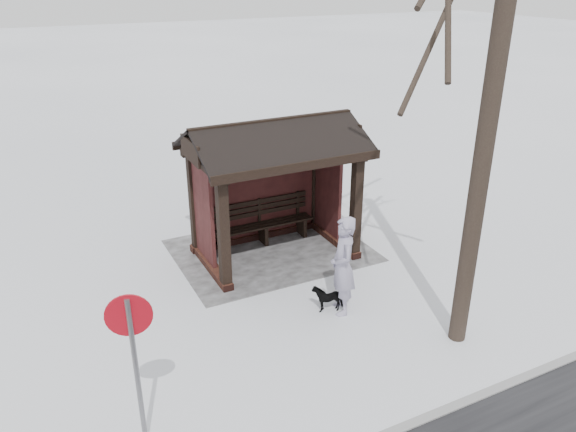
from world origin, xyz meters
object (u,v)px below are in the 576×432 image
Objects in this scene: dog at (329,297)px; road_sign at (132,339)px; pedestrian at (343,266)px; bus_shelter at (271,160)px.

dog is 4.41m from road_sign.
pedestrian is 3.17× the size of dog.
bus_shelter is at bearing -118.71° from road_sign.
road_sign is at bearing -54.38° from dog.
dog is (0.04, 2.59, -1.91)m from bus_shelter.
road_sign is (3.88, 4.24, -0.51)m from bus_shelter.
dog is at bearing -142.95° from road_sign.
dog is at bearing -112.71° from pedestrian.
bus_shelter reaches higher than road_sign.
dog is 0.26× the size of road_sign.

